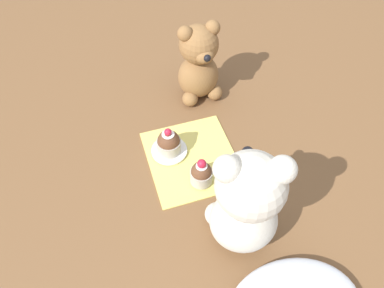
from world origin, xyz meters
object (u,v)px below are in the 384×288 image
(teddy_bear_cream, at_px, (246,204))
(cupcake_near_tan_bear, at_px, (169,143))
(cupcake_near_cream_bear, at_px, (202,173))
(saucer_plate, at_px, (169,150))
(teddy_bear_tan, at_px, (199,64))

(teddy_bear_cream, distance_m, cupcake_near_tan_bear, 0.27)
(cupcake_near_tan_bear, bearing_deg, cupcake_near_cream_bear, 115.39)
(cupcake_near_cream_bear, bearing_deg, saucer_plate, -64.61)
(teddy_bear_cream, distance_m, teddy_bear_tan, 0.42)
(teddy_bear_tan, bearing_deg, cupcake_near_cream_bear, -108.82)
(teddy_bear_tan, distance_m, saucer_plate, 0.23)
(saucer_plate, xyz_separation_m, cupcake_near_tan_bear, (0.00, -0.00, 0.03))
(teddy_bear_tan, xyz_separation_m, cupcake_near_cream_bear, (0.08, 0.27, -0.07))
(teddy_bear_tan, distance_m, cupcake_near_cream_bear, 0.29)
(teddy_bear_cream, relative_size, teddy_bear_tan, 1.22)
(teddy_bear_cream, distance_m, cupcake_near_cream_bear, 0.18)
(teddy_bear_cream, bearing_deg, saucer_plate, -54.06)
(teddy_bear_cream, xyz_separation_m, teddy_bear_tan, (-0.05, -0.42, -0.03))
(cupcake_near_cream_bear, xyz_separation_m, saucer_plate, (0.05, -0.10, -0.03))
(teddy_bear_tan, relative_size, saucer_plate, 2.55)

